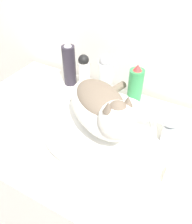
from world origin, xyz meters
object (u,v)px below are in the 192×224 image
object	(u,v)px
spray_bottle_trigger	(135,87)
lotion_bottle_white	(106,76)
hairspray_can_black	(69,65)
cat	(101,106)
deodorant_stick	(84,72)
faucet	(168,123)
soap_bar	(179,179)

from	to	relation	value
spray_bottle_trigger	lotion_bottle_white	world-z (taller)	lotion_bottle_white
spray_bottle_trigger	hairspray_can_black	size ratio (longest dim) A/B	0.88
cat	deodorant_stick	xyz separation A→B (m)	(-0.19, 0.20, -0.04)
deodorant_stick	lotion_bottle_white	distance (m)	0.10
faucet	spray_bottle_trigger	xyz separation A→B (m)	(-0.16, 0.13, -0.00)
cat	spray_bottle_trigger	world-z (taller)	cat
soap_bar	faucet	bearing A→B (deg)	121.43
spray_bottle_trigger	deodorant_stick	distance (m)	0.22
spray_bottle_trigger	cat	bearing A→B (deg)	-99.23
deodorant_stick	hairspray_can_black	bearing A→B (deg)	180.00
cat	hairspray_can_black	world-z (taller)	cat
cat	lotion_bottle_white	xyz separation A→B (m)	(-0.09, 0.20, -0.03)
soap_bar	lotion_bottle_white	bearing A→B (deg)	143.88
faucet	lotion_bottle_white	xyz separation A→B (m)	(-0.28, 0.13, 0.01)
deodorant_stick	cat	bearing A→B (deg)	-47.66
cat	faucet	size ratio (longest dim) A/B	2.55
cat	lotion_bottle_white	distance (m)	0.22
lotion_bottle_white	faucet	bearing A→B (deg)	-25.36
cat	spray_bottle_trigger	xyz separation A→B (m)	(0.03, 0.20, -0.04)
hairspray_can_black	soap_bar	bearing A→B (deg)	-26.54
faucet	hairspray_can_black	size ratio (longest dim) A/B	0.76
faucet	deodorant_stick	size ratio (longest dim) A/B	0.97
cat	faucet	distance (m)	0.21
spray_bottle_trigger	hairspray_can_black	world-z (taller)	hairspray_can_black
spray_bottle_trigger	lotion_bottle_white	bearing A→B (deg)	180.00
deodorant_stick	soap_bar	xyz separation A→B (m)	(0.46, -0.26, -0.06)
faucet	lotion_bottle_white	world-z (taller)	lotion_bottle_white
cat	spray_bottle_trigger	size ratio (longest dim) A/B	2.22
spray_bottle_trigger	deodorant_stick	xyz separation A→B (m)	(-0.22, 0.00, -0.00)
hairspray_can_black	deodorant_stick	xyz separation A→B (m)	(0.07, -0.00, -0.01)
soap_bar	hairspray_can_black	bearing A→B (deg)	153.46
hairspray_can_black	deodorant_stick	distance (m)	0.07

